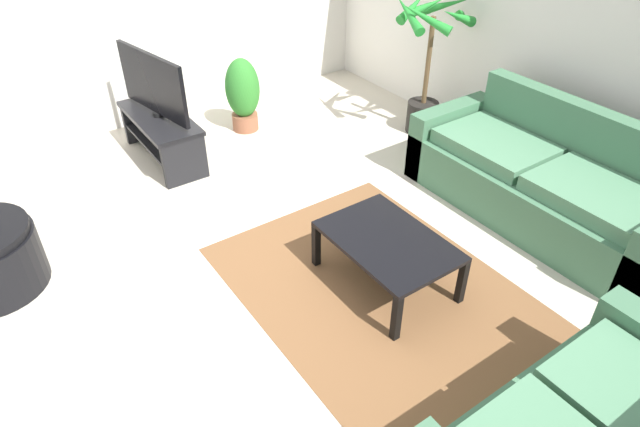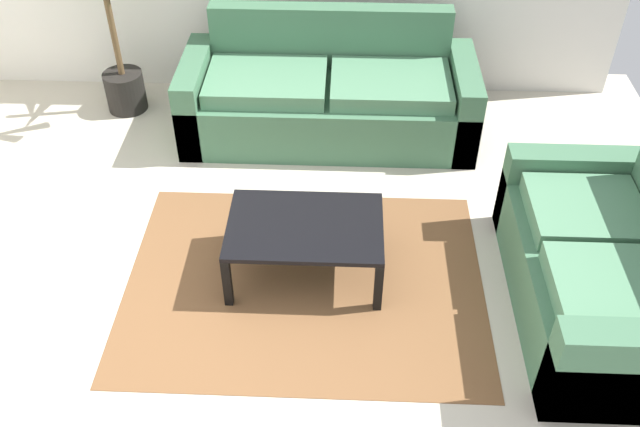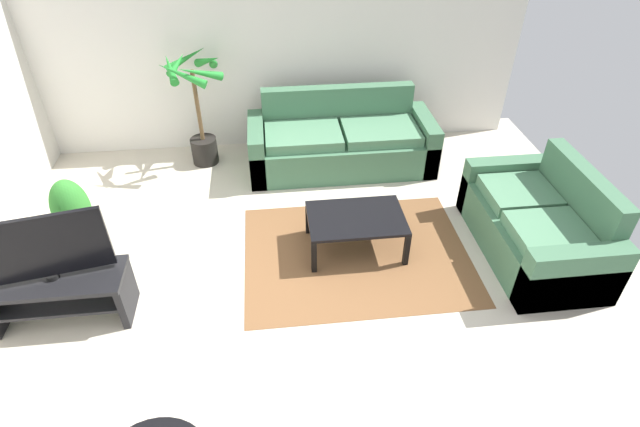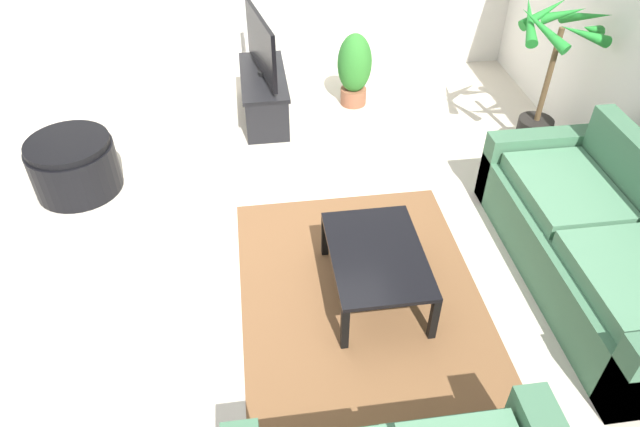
% 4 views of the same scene
% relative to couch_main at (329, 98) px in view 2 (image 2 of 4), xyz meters
% --- Properties ---
extents(ground_plane, '(6.60, 6.60, 0.00)m').
position_rel_couch_main_xyz_m(ground_plane, '(-0.64, -2.28, -0.30)').
color(ground_plane, beige).
extents(couch_main, '(2.23, 0.90, 0.90)m').
position_rel_couch_main_xyz_m(couch_main, '(0.00, 0.00, 0.00)').
color(couch_main, '#3F6B4C').
rests_on(couch_main, ground).
extents(couch_loveseat, '(0.90, 1.62, 0.90)m').
position_rel_couch_main_xyz_m(couch_loveseat, '(1.65, -1.83, -0.00)').
color(couch_loveseat, '#3F6B4C').
rests_on(couch_loveseat, ground).
extents(coffee_table, '(0.93, 0.64, 0.39)m').
position_rel_couch_main_xyz_m(coffee_table, '(-0.09, -1.60, 0.04)').
color(coffee_table, black).
rests_on(coffee_table, ground).
extents(area_rug, '(2.20, 1.70, 0.01)m').
position_rel_couch_main_xyz_m(area_rug, '(-0.09, -1.70, -0.30)').
color(area_rug, brown).
rests_on(area_rug, ground).
extents(potted_palm, '(0.72, 0.77, 1.40)m').
position_rel_couch_main_xyz_m(potted_palm, '(-1.69, 0.26, 0.41)').
color(potted_palm, black).
rests_on(potted_palm, ground).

